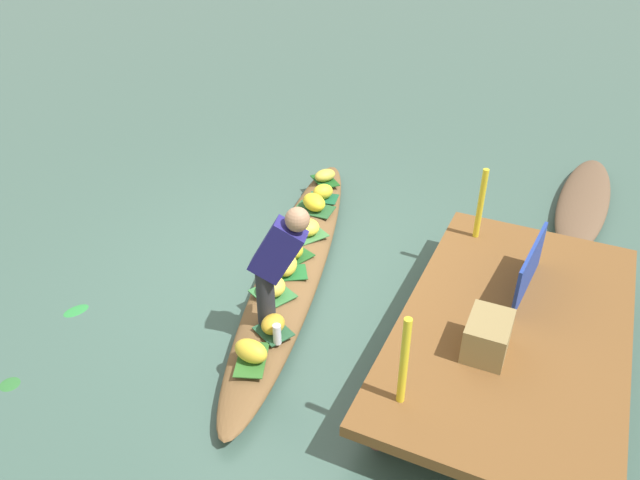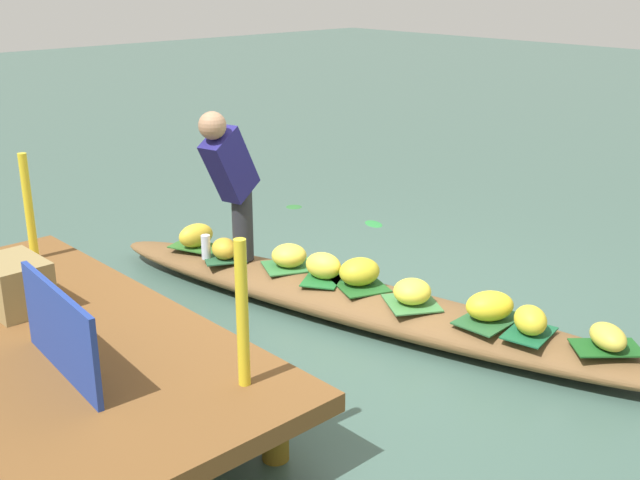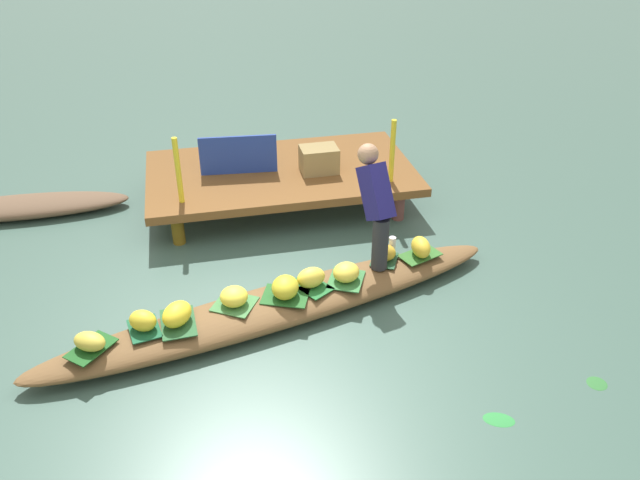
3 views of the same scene
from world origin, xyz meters
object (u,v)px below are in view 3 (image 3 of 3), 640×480
banana_bunch_0 (346,272)px  water_bottle (392,246)px  vendor_boat (279,306)px  banana_bunch_7 (234,296)px  banana_bunch_2 (177,314)px  market_banner (238,155)px  banana_bunch_5 (90,341)px  banana_bunch_8 (143,321)px  vendor_person (376,201)px  produce_crate (319,159)px  moored_boat (20,207)px  banana_bunch_3 (421,247)px  banana_bunch_4 (285,287)px  banana_bunch_1 (385,253)px  banana_bunch_6 (311,278)px

banana_bunch_0 → water_bottle: (0.57, 0.36, 0.00)m
vendor_boat → banana_bunch_7: 0.46m
banana_bunch_2 → market_banner: bearing=71.6°
banana_bunch_5 → water_bottle: water_bottle is taller
banana_bunch_8 → water_bottle: 2.55m
banana_bunch_2 → vendor_person: vendor_person is taller
produce_crate → moored_boat: bearing=171.8°
banana_bunch_2 → banana_bunch_8: bearing=-176.2°
banana_bunch_2 → vendor_person: bearing=16.7°
banana_bunch_3 → vendor_person: size_ratio=0.25×
banana_bunch_5 → vendor_person: 2.82m
banana_bunch_2 → banana_bunch_4: 1.00m
banana_bunch_5 → banana_bunch_8: bearing=21.3°
banana_bunch_5 → water_bottle: bearing=16.7°
banana_bunch_1 → produce_crate: (-0.29, 1.74, 0.28)m
vendor_boat → produce_crate: 2.32m
banana_bunch_5 → produce_crate: (2.48, 2.50, 0.29)m
banana_bunch_7 → banana_bunch_4: bearing=2.9°
banana_bunch_4 → banana_bunch_5: bearing=-167.6°
banana_bunch_5 → vendor_person: vendor_person is taller
banana_bunch_1 → banana_bunch_7: size_ratio=0.87×
banana_bunch_2 → market_banner: market_banner is taller
moored_boat → banana_bunch_0: 4.23m
banana_bunch_2 → moored_boat: bearing=122.5°
market_banner → produce_crate: bearing=-4.3°
banana_bunch_5 → banana_bunch_4: bearing=12.4°
banana_bunch_0 → banana_bunch_1: (0.46, 0.26, -0.00)m
moored_boat → banana_bunch_8: 3.24m
vendor_boat → banana_bunch_8: banana_bunch_8 is taller
banana_bunch_1 → produce_crate: 1.78m
vendor_boat → banana_bunch_3: banana_bunch_3 is taller
banana_bunch_3 → produce_crate: (-0.67, 1.73, 0.27)m
vendor_person → produce_crate: vendor_person is taller
banana_bunch_2 → water_bottle: (2.16, 0.68, -0.00)m
banana_bunch_1 → banana_bunch_4: banana_bunch_4 is taller
moored_boat → vendor_person: size_ratio=2.13×
banana_bunch_5 → water_bottle: 3.00m
banana_bunch_7 → banana_bunch_2: bearing=-162.1°
banana_bunch_1 → vendor_person: size_ratio=0.19×
vendor_boat → banana_bunch_2: 0.97m
water_bottle → produce_crate: produce_crate is taller
banana_bunch_2 → banana_bunch_5: (-0.71, -0.19, -0.02)m
moored_boat → banana_bunch_3: bearing=-26.4°
vendor_boat → market_banner: size_ratio=5.08×
banana_bunch_3 → vendor_person: 0.77m
banana_bunch_1 → banana_bunch_3: bearing=0.4°
moored_boat → banana_bunch_2: size_ratio=8.11×
banana_bunch_0 → produce_crate: produce_crate is taller
vendor_person → banana_bunch_1: bearing=0.0°
vendor_person → banana_bunch_6: bearing=-157.4°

